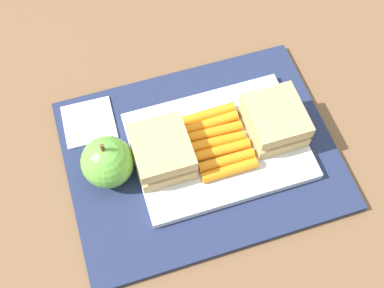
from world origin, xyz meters
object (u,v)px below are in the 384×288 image
Objects in this scene: food_tray at (218,146)px; paper_napkin at (89,122)px; sandwich_half_right at (162,152)px; sandwich_half_left at (275,120)px; apple at (107,162)px; carrot_sticks_bundle at (219,141)px.

food_tray is 0.18m from paper_napkin.
sandwich_half_right is at bearing 131.59° from paper_napkin.
sandwich_half_left reaches higher than food_tray.
apple is 0.09m from paper_napkin.
apple is (0.23, -0.01, -0.00)m from sandwich_half_left.
food_tray is at bearing 180.00° from sandwich_half_right.
sandwich_half_right is 1.02× the size of apple.
apple is at bearing -5.31° from sandwich_half_right.
apple is at bearing -1.65° from sandwich_half_left.
sandwich_half_left is at bearing 178.35° from apple.
sandwich_half_left reaches higher than carrot_sticks_bundle.
sandwich_half_right is 0.08m from carrot_sticks_bundle.
apple reaches higher than carrot_sticks_bundle.
sandwich_half_right is at bearing 174.69° from apple.
sandwich_half_left and sandwich_half_right have the same top height.
apple reaches higher than sandwich_half_left.
carrot_sticks_bundle is at bearing 7.45° from food_tray.
paper_napkin is at bearing -82.07° from apple.
sandwich_half_left is 0.23m from apple.
sandwich_half_left is at bearing 158.79° from paper_napkin.
sandwich_half_right is 0.78× the size of carrot_sticks_bundle.
sandwich_half_left is 1.14× the size of paper_napkin.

